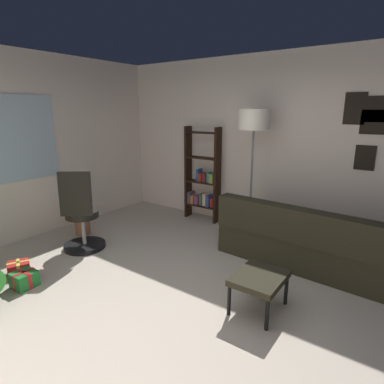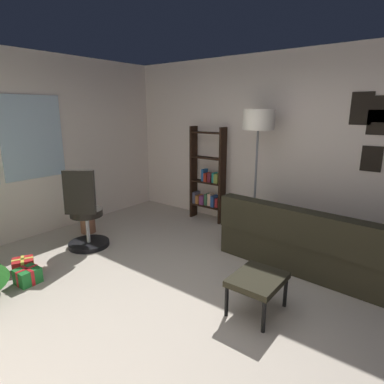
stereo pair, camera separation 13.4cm
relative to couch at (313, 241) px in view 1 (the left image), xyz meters
The scene contains 11 objects.
ground_plane 1.87m from the couch, 154.39° to the left, with size 4.89×5.81×0.10m, color #C0B3A2.
wall_back_with_windows 4.24m from the couch, 114.07° to the left, with size 4.89×0.12×2.70m.
wall_right_with_frames 1.57m from the couch, 43.21° to the left, with size 0.12×5.81×2.70m.
couch is the anchor object (origin of this frame).
footstool 1.32m from the couch, behind, with size 0.53×0.43×0.36m.
gift_box_red 3.56m from the couch, 130.47° to the left, with size 0.29×0.28×0.16m.
gift_box_green 3.39m from the couch, 135.35° to the left, with size 0.24×0.23×0.18m.
office_chair 3.04m from the couch, 118.46° to the left, with size 0.59×0.58×1.12m.
bookshelf 2.16m from the couch, 74.30° to the left, with size 0.18×0.64×1.61m.
floor_lamp 1.74m from the couch, 72.13° to the left, with size 0.44×0.44×1.88m.
potted_plant 3.35m from the couch, 109.32° to the left, with size 0.33×0.36×0.70m.
Camera 1 is at (-2.23, -1.72, 1.88)m, focal length 29.87 mm.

